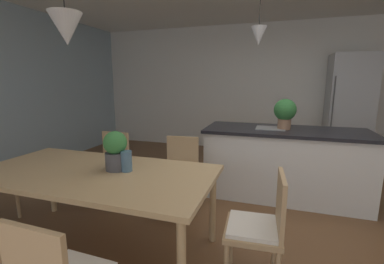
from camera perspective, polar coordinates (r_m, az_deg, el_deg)
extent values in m
cube|color=brown|center=(3.01, 17.28, -19.80)|extent=(10.00, 8.40, 0.04)
cube|color=white|center=(5.86, 18.48, 8.97)|extent=(10.00, 0.12, 2.70)
cube|color=tan|center=(2.42, -20.70, -8.45)|extent=(2.07, 1.01, 0.04)
cylinder|color=tan|center=(3.46, -28.52, -9.60)|extent=(0.06, 0.06, 0.72)
cylinder|color=tan|center=(2.53, 4.58, -15.79)|extent=(0.06, 0.06, 0.72)
cube|color=tan|center=(3.41, -17.94, -7.83)|extent=(0.41, 0.41, 0.04)
cube|color=white|center=(3.40, -17.97, -7.27)|extent=(0.37, 0.37, 0.03)
cube|color=tan|center=(3.48, -16.40, -3.39)|extent=(0.38, 0.04, 0.42)
cylinder|color=tan|center=(3.26, -17.06, -12.86)|extent=(0.04, 0.04, 0.41)
cylinder|color=tan|center=(3.46, -21.73, -11.75)|extent=(0.04, 0.04, 0.41)
cylinder|color=tan|center=(3.52, -13.78, -10.89)|extent=(0.04, 0.04, 0.41)
cylinder|color=tan|center=(3.71, -18.29, -10.01)|extent=(0.04, 0.04, 0.41)
cube|color=tan|center=(2.98, -2.94, -10.01)|extent=(0.43, 0.43, 0.04)
cube|color=white|center=(2.97, -2.95, -9.38)|extent=(0.39, 0.39, 0.03)
cube|color=tan|center=(3.07, -2.07, -4.84)|extent=(0.38, 0.06, 0.42)
cylinder|color=tan|center=(2.88, -0.47, -15.66)|extent=(0.04, 0.04, 0.41)
cylinder|color=tan|center=(2.97, -7.09, -14.89)|extent=(0.04, 0.04, 0.41)
cylinder|color=tan|center=(3.18, 0.98, -12.99)|extent=(0.04, 0.04, 0.41)
cylinder|color=tan|center=(3.26, -5.02, -12.40)|extent=(0.04, 0.04, 0.41)
cylinder|color=tan|center=(3.54, -33.98, -12.37)|extent=(0.04, 0.04, 0.41)
cube|color=tan|center=(2.07, 13.24, -20.31)|extent=(0.42, 0.42, 0.04)
cube|color=white|center=(2.05, 13.29, -19.48)|extent=(0.38, 0.38, 0.03)
cube|color=tan|center=(1.97, 18.95, -14.73)|extent=(0.05, 0.38, 0.42)
cylinder|color=tan|center=(2.34, 8.56, -22.64)|extent=(0.04, 0.04, 0.41)
cylinder|color=tan|center=(2.34, 17.58, -23.04)|extent=(0.04, 0.04, 0.41)
cube|color=silver|center=(3.63, 19.49, -6.61)|extent=(1.97, 0.77, 0.88)
cube|color=black|center=(3.53, 19.94, 0.23)|extent=(2.03, 0.83, 0.04)
cube|color=gray|center=(3.52, 16.86, 0.81)|extent=(0.36, 0.30, 0.01)
cube|color=#B2B5B7|center=(5.64, 31.14, 4.33)|extent=(0.73, 0.64, 2.00)
cylinder|color=#4C4C4C|center=(5.24, 28.50, 4.19)|extent=(0.02, 0.02, 1.20)
cone|color=#B7B7B7|center=(2.35, -25.92, 19.74)|extent=(0.25, 0.25, 0.24)
cylinder|color=black|center=(3.60, 14.76, 25.73)|extent=(0.01, 0.01, 0.53)
cone|color=#B7B7B7|center=(3.52, 14.45, 19.75)|extent=(0.19, 0.19, 0.23)
cylinder|color=#8C664C|center=(3.51, 19.61, 1.64)|extent=(0.16, 0.16, 0.13)
sphere|color=#2D6B33|center=(3.49, 19.80, 4.62)|extent=(0.28, 0.28, 0.28)
cylinder|color=#4C4C51|center=(2.37, -16.34, -6.14)|extent=(0.18, 0.18, 0.16)
sphere|color=#387F3D|center=(2.32, -16.55, -2.27)|extent=(0.20, 0.20, 0.20)
cylinder|color=slate|center=(2.30, -14.22, -6.24)|extent=(0.09, 0.09, 0.18)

